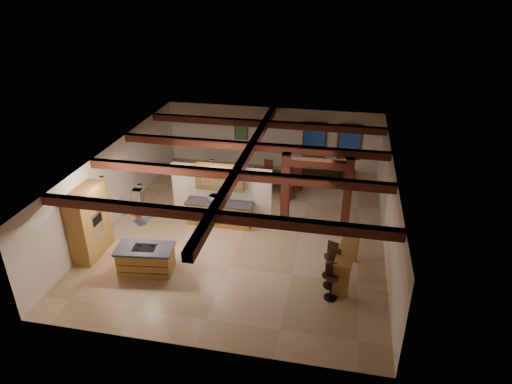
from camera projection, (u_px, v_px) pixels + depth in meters
ground at (245, 228)px, 16.96m from camera, size 12.00×12.00×0.00m
room_walls at (245, 185)px, 16.16m from camera, size 12.00×12.00×12.00m
ceiling_beams at (244, 160)px, 15.72m from camera, size 10.00×12.00×0.28m
timber_posts at (316, 186)px, 16.16m from camera, size 2.50×0.30×2.90m
partition_wall at (222, 194)px, 17.08m from camera, size 3.80×0.18×2.20m
pantry_cabinet at (89, 223)px, 14.96m from camera, size 0.67×1.60×2.40m
back_counter at (220, 213)px, 17.01m from camera, size 2.50×0.66×0.94m
upper_display_cabinet at (220, 177)px, 16.57m from camera, size 1.80×0.36×0.95m
range_hood at (141, 223)px, 13.82m from camera, size 1.10×1.10×1.40m
back_windows at (332, 141)px, 20.99m from camera, size 2.70×0.07×1.70m
framed_art at (241, 131)px, 21.66m from camera, size 0.65×0.05×0.85m
recessed_cans at (153, 173)px, 14.42m from camera, size 3.16×2.46×0.03m
kitchen_island at (146, 259)px, 14.42m from camera, size 1.89×1.16×0.89m
dining_table at (278, 184)px, 19.58m from camera, size 2.21×1.52×0.71m
sofa at (317, 168)px, 21.10m from camera, size 2.42×1.46×0.66m
microwave at (215, 199)px, 16.78m from camera, size 0.50×0.42×0.24m
bar_counter at (347, 257)px, 13.98m from camera, size 0.83×2.17×1.11m
side_table at (349, 174)px, 20.67m from camera, size 0.54×0.54×0.52m
table_lamp at (350, 164)px, 20.45m from camera, size 0.28×0.28×0.34m
bar_stool_a at (331, 281)px, 13.20m from camera, size 0.41×0.43×1.12m
bar_stool_b at (332, 268)px, 13.67m from camera, size 0.47×0.48×1.27m
bar_stool_c at (330, 260)px, 14.13m from camera, size 0.44×0.45×1.18m
dining_chairs at (278, 179)px, 19.47m from camera, size 2.18×2.18×1.16m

